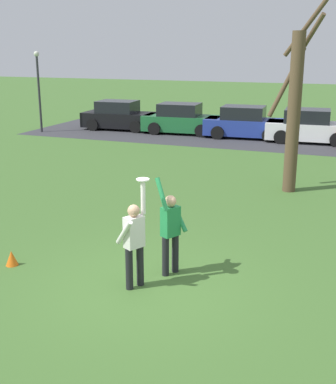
% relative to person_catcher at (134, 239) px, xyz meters
% --- Properties ---
extents(ground_plane, '(120.00, 120.00, 0.00)m').
position_rel_person_catcher_xyz_m(ground_plane, '(0.22, 0.15, -0.98)').
color(ground_plane, '#426B2D').
extents(person_catcher, '(0.51, 0.59, 2.08)m').
position_rel_person_catcher_xyz_m(person_catcher, '(0.00, 0.00, 0.00)').
color(person_catcher, black).
rests_on(person_catcher, ground_plane).
extents(person_defender, '(0.60, 0.66, 2.04)m').
position_rel_person_catcher_xyz_m(person_defender, '(0.43, 0.80, -0.00)').
color(person_defender, black).
rests_on(person_defender, ground_plane).
extents(frisbee_disc, '(0.24, 0.24, 0.02)m').
position_rel_person_catcher_xyz_m(frisbee_disc, '(0.11, 0.20, 1.11)').
color(frisbee_disc, white).
rests_on(frisbee_disc, person_catcher).
extents(parked_car_black, '(4.20, 2.23, 1.59)m').
position_rel_person_catcher_xyz_m(parked_car_black, '(-8.85, 17.44, -0.25)').
color(parked_car_black, black).
rests_on(parked_car_black, ground_plane).
extents(parked_car_green, '(4.20, 2.23, 1.59)m').
position_rel_person_catcher_xyz_m(parked_car_green, '(-5.15, 17.38, -0.25)').
color(parked_car_green, '#1E6633').
rests_on(parked_car_green, ground_plane).
extents(parked_car_blue, '(4.20, 2.23, 1.59)m').
position_rel_person_catcher_xyz_m(parked_car_blue, '(-1.67, 17.26, -0.25)').
color(parked_car_blue, '#233893').
rests_on(parked_car_blue, ground_plane).
extents(parked_car_white, '(4.20, 2.23, 1.59)m').
position_rel_person_catcher_xyz_m(parked_car_white, '(1.49, 17.10, -0.25)').
color(parked_car_white, white).
rests_on(parked_car_white, ground_plane).
extents(parking_strip, '(26.36, 6.40, 0.01)m').
position_rel_person_catcher_xyz_m(parking_strip, '(-0.04, 17.12, -0.98)').
color(parking_strip, '#38383D').
rests_on(parking_strip, ground_plane).
extents(bare_tree_tall, '(1.76, 1.11, 6.07)m').
position_rel_person_catcher_xyz_m(bare_tree_tall, '(1.82, 7.97, 1.72)').
color(bare_tree_tall, brown).
rests_on(bare_tree_tall, ground_plane).
extents(lamppost_by_lot, '(0.28, 0.28, 4.26)m').
position_rel_person_catcher_xyz_m(lamppost_by_lot, '(-12.45, 15.12, 1.60)').
color(lamppost_by_lot, '#2D2D33').
rests_on(lamppost_by_lot, ground_plane).
extents(field_cone_orange, '(0.26, 0.26, 0.32)m').
position_rel_person_catcher_xyz_m(field_cone_orange, '(-2.84, -0.01, -0.82)').
color(field_cone_orange, orange).
rests_on(field_cone_orange, ground_plane).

